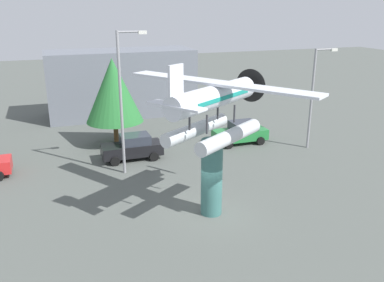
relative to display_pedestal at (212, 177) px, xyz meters
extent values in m
plane|color=#515651|center=(0.00, 0.00, -2.02)|extent=(140.00, 140.00, 0.00)
cylinder|color=#386B66|center=(0.00, 0.00, 0.00)|extent=(1.10, 1.10, 4.04)
cylinder|color=silver|center=(0.55, -0.83, 2.37)|extent=(4.39, 3.24, 0.70)
cylinder|color=#333338|center=(1.28, 0.25, 3.17)|extent=(0.14, 0.14, 0.90)
cylinder|color=#333338|center=(-0.72, -1.08, 3.17)|extent=(0.14, 0.14, 0.90)
cylinder|color=silver|center=(-0.55, 0.83, 2.37)|extent=(4.39, 3.24, 0.70)
cylinder|color=#333338|center=(0.72, 1.08, 3.17)|extent=(0.14, 0.14, 0.90)
cylinder|color=#333338|center=(-1.28, -0.25, 3.17)|extent=(0.14, 0.14, 0.90)
cylinder|color=silver|center=(0.00, 0.00, 4.17)|extent=(5.77, 4.35, 1.10)
cube|color=teal|center=(0.17, 0.11, 4.17)|extent=(4.25, 3.35, 0.20)
cone|color=#262628|center=(2.71, 1.80, 4.17)|extent=(1.07, 1.12, 0.88)
cylinder|color=black|center=(3.04, 2.02, 4.17)|extent=(1.03, 1.52, 1.80)
cube|color=silver|center=(0.33, 0.22, 4.78)|extent=(6.67, 9.27, 0.12)
cube|color=silver|center=(-2.33, -1.55, 4.27)|extent=(2.13, 2.72, 0.10)
cube|color=silver|center=(-2.33, -1.55, 5.37)|extent=(0.82, 0.60, 1.30)
cylinder|color=black|center=(-10.85, 9.98, -1.70)|extent=(0.64, 0.22, 0.64)
cube|color=black|center=(-2.28, 9.21, -1.30)|extent=(4.20, 1.70, 0.80)
cube|color=#2D333D|center=(-2.03, 9.21, -0.58)|extent=(2.00, 1.56, 0.64)
cylinder|color=black|center=(-3.63, 10.11, -1.70)|extent=(0.64, 0.22, 0.64)
cylinder|color=black|center=(-3.63, 8.31, -1.70)|extent=(0.64, 0.22, 0.64)
cylinder|color=black|center=(-0.93, 10.11, -1.70)|extent=(0.64, 0.22, 0.64)
cylinder|color=black|center=(-0.93, 8.31, -1.70)|extent=(0.64, 0.22, 0.64)
cube|color=#237A38|center=(6.40, 9.81, -1.30)|extent=(4.20, 1.70, 0.80)
cube|color=#2D333D|center=(6.65, 9.81, -0.58)|extent=(2.00, 1.56, 0.64)
cylinder|color=black|center=(5.05, 10.71, -1.70)|extent=(0.64, 0.22, 0.64)
cylinder|color=black|center=(5.05, 8.91, -1.70)|extent=(0.64, 0.22, 0.64)
cylinder|color=black|center=(7.75, 10.71, -1.70)|extent=(0.64, 0.22, 0.64)
cylinder|color=black|center=(7.75, 8.91, -1.70)|extent=(0.64, 0.22, 0.64)
cylinder|color=gray|center=(-3.25, 6.92, 2.46)|extent=(0.18, 0.18, 8.96)
cylinder|color=gray|center=(-2.45, 6.92, 6.84)|extent=(1.60, 0.12, 0.12)
cube|color=silver|center=(-1.75, 6.92, 6.79)|extent=(0.50, 0.28, 0.20)
cylinder|color=gray|center=(10.83, 7.18, 1.70)|extent=(0.18, 0.18, 7.44)
cylinder|color=gray|center=(11.63, 7.18, 5.32)|extent=(1.60, 0.12, 0.12)
cube|color=silver|center=(12.33, 7.18, 5.27)|extent=(0.50, 0.28, 0.20)
cube|color=slate|center=(-0.58, 22.00, 1.12)|extent=(13.94, 5.26, 6.27)
cylinder|color=brown|center=(-2.77, 12.83, -1.09)|extent=(0.36, 0.36, 1.86)
cone|color=#287033|center=(-2.77, 12.83, 2.25)|extent=(4.33, 4.33, 4.81)
camera|label=1|loc=(-7.38, -17.82, 8.36)|focal=38.45mm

